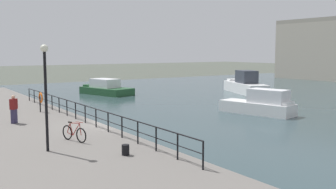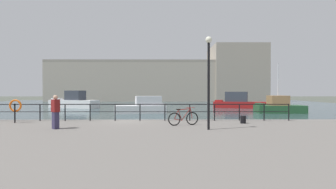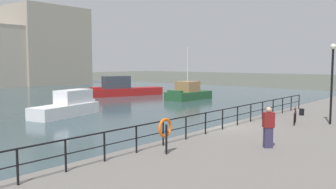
{
  "view_description": "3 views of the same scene",
  "coord_description": "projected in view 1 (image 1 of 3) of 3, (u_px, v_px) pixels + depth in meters",
  "views": [
    {
      "loc": [
        20.82,
        -9.43,
        5.01
      ],
      "look_at": [
        1.69,
        3.51,
        2.43
      ],
      "focal_mm": 41.34,
      "sensor_mm": 36.0,
      "label": 1
    },
    {
      "loc": [
        2.38,
        -17.34,
        2.61
      ],
      "look_at": [
        2.55,
        3.63,
        2.36
      ],
      "focal_mm": 27.87,
      "sensor_mm": 36.0,
      "label": 2
    },
    {
      "loc": [
        -16.77,
        -10.38,
        4.22
      ],
      "look_at": [
        0.86,
        4.43,
        2.17
      ],
      "focal_mm": 37.96,
      "sensor_mm": 36.0,
      "label": 3
    }
  ],
  "objects": [
    {
      "name": "ground_plane",
      "position": [
        103.0,
        136.0,
        22.95
      ],
      "size": [
        240.0,
        240.0,
        0.0
      ],
      "primitive_type": "plane",
      "color": "#4C5147"
    },
    {
      "name": "moored_cabin_cruiser",
      "position": [
        245.0,
        85.0,
        46.38
      ],
      "size": [
        8.48,
        5.22,
        2.74
      ],
      "rotation": [
        0.0,
        0.0,
        2.76
      ],
      "color": "white",
      "rests_on": "water_basin"
    },
    {
      "name": "moored_red_daysailer",
      "position": [
        106.0,
        88.0,
        45.21
      ],
      "size": [
        7.03,
        4.55,
        1.8
      ],
      "rotation": [
        0.0,
        0.0,
        3.41
      ],
      "color": "#23512D",
      "rests_on": "water_basin"
    },
    {
      "name": "moored_blue_motorboat",
      "position": [
        261.0,
        104.0,
        30.85
      ],
      "size": [
        6.32,
        3.23,
        2.04
      ],
      "rotation": [
        0.0,
        0.0,
        0.22
      ],
      "color": "white",
      "rests_on": "water_basin"
    },
    {
      "name": "quay_railing",
      "position": [
        80.0,
        109.0,
        23.72
      ],
      "size": [
        23.88,
        0.07,
        1.08
      ],
      "color": "black",
      "rests_on": "quay_promenade"
    },
    {
      "name": "parked_bicycle",
      "position": [
        74.0,
        133.0,
        18.39
      ],
      "size": [
        1.71,
        0.58,
        0.98
      ],
      "rotation": [
        0.0,
        0.0,
        0.3
      ],
      "color": "black",
      "rests_on": "quay_promenade"
    },
    {
      "name": "mooring_bollard",
      "position": [
        126.0,
        150.0,
        15.96
      ],
      "size": [
        0.32,
        0.32,
        0.44
      ],
      "primitive_type": "cylinder",
      "color": "black",
      "rests_on": "quay_promenade"
    },
    {
      "name": "life_ring_stand",
      "position": [
        41.0,
        98.0,
        27.25
      ],
      "size": [
        0.75,
        0.16,
        1.4
      ],
      "color": "black",
      "rests_on": "quay_promenade"
    },
    {
      "name": "quay_lamp_post",
      "position": [
        45.0,
        84.0,
        16.29
      ],
      "size": [
        0.32,
        0.32,
        4.56
      ],
      "color": "black",
      "rests_on": "quay_promenade"
    },
    {
      "name": "standing_person",
      "position": [
        14.0,
        109.0,
        22.95
      ],
      "size": [
        0.51,
        0.51,
        1.69
      ],
      "rotation": [
        0.0,
        0.0,
        0.8
      ],
      "color": "#332D4C",
      "rests_on": "quay_promenade"
    }
  ]
}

